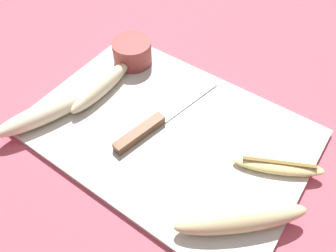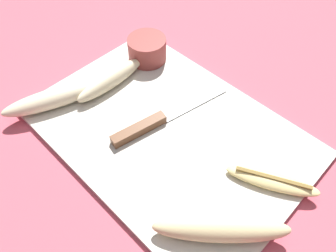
# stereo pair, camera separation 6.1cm
# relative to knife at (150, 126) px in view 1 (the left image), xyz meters

# --- Properties ---
(ground_plane) EXTENTS (4.00, 4.00, 0.00)m
(ground_plane) POSITION_rel_knife_xyz_m (0.03, 0.02, -0.02)
(ground_plane) COLOR #C65160
(cutting_board) EXTENTS (0.51, 0.36, 0.01)m
(cutting_board) POSITION_rel_knife_xyz_m (0.03, 0.02, -0.01)
(cutting_board) COLOR beige
(cutting_board) RESTS_ON ground_plane
(knife) EXTENTS (0.07, 0.26, 0.02)m
(knife) POSITION_rel_knife_xyz_m (0.00, 0.00, 0.00)
(knife) COLOR brown
(knife) RESTS_ON cutting_board
(banana_pale_long) EXTENTS (0.03, 0.17, 0.04)m
(banana_pale_long) POSITION_rel_knife_xyz_m (-0.14, 0.02, 0.01)
(banana_pale_long) COLOR beige
(banana_pale_long) RESTS_ON cutting_board
(banana_bright_far) EXTENTS (0.11, 0.21, 0.04)m
(banana_bright_far) POSITION_rel_knife_xyz_m (-0.18, -0.09, 0.01)
(banana_bright_far) COLOR beige
(banana_bright_far) RESTS_ON cutting_board
(banana_ripe_center) EXTENTS (0.18, 0.17, 0.04)m
(banana_ripe_center) POSITION_rel_knife_xyz_m (0.22, -0.07, 0.01)
(banana_ripe_center) COLOR beige
(banana_ripe_center) RESTS_ON cutting_board
(banana_golden_short) EXTENTS (0.15, 0.10, 0.02)m
(banana_golden_short) POSITION_rel_knife_xyz_m (0.23, 0.06, 0.00)
(banana_golden_short) COLOR #EDD689
(banana_golden_short) RESTS_ON cutting_board
(prep_bowl) EXTENTS (0.09, 0.09, 0.05)m
(prep_bowl) POSITION_rel_knife_xyz_m (-0.15, 0.13, 0.02)
(prep_bowl) COLOR #993D38
(prep_bowl) RESTS_ON cutting_board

